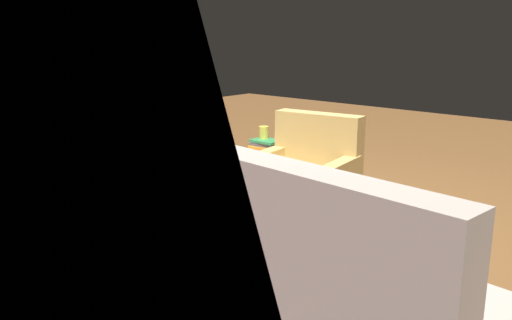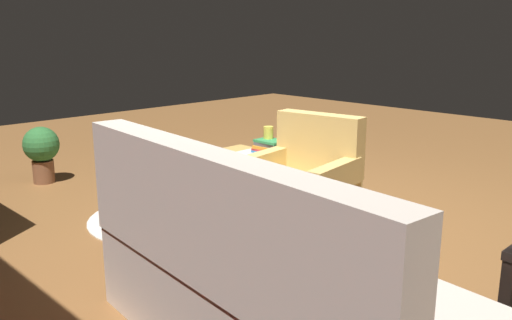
# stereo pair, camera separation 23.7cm
# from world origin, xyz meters

# --- Properties ---
(ground) EXTENTS (12.00, 12.00, 0.00)m
(ground) POSITION_xyz_m (0.00, 0.00, 0.00)
(ground) COLOR brown
(couch) EXTENTS (1.97, 1.03, 1.00)m
(couch) POSITION_xyz_m (-1.10, 1.47, 0.33)
(couch) COLOR beige
(couch) RESTS_ON ground
(armchair) EXTENTS (0.75, 0.77, 0.87)m
(armchair) POSITION_xyz_m (-0.26, 0.26, 0.36)
(armchair) COLOR tan
(armchair) RESTS_ON ground
(laptop_desk) EXTENTS (0.56, 0.44, 0.48)m
(laptop_desk) POSITION_xyz_m (0.04, 0.99, 0.42)
(laptop_desk) COLOR olive
(laptop_desk) RESTS_ON ground
(laptop) EXTENTS (0.36, 0.31, 0.21)m
(laptop) POSITION_xyz_m (0.03, 1.03, 0.53)
(laptop) COLOR silver
(laptop) RESTS_ON laptop_desk
(wicker_hamper) EXTENTS (0.45, 0.45, 0.48)m
(wicker_hamper) POSITION_xyz_m (0.34, -0.03, 0.24)
(wicker_hamper) COLOR brown
(wicker_hamper) RESTS_ON ground
(book_stack_hamper) EXTENTS (0.24, 0.20, 0.11)m
(book_stack_hamper) POSITION_xyz_m (0.35, -0.02, 0.53)
(book_stack_hamper) COLOR #2D72B2
(book_stack_hamper) RESTS_ON wicker_hamper
(yellow_mug) EXTENTS (0.08, 0.08, 0.10)m
(yellow_mug) POSITION_xyz_m (0.39, -0.06, 0.64)
(yellow_mug) COLOR #E5D14C
(yellow_mug) RESTS_ON book_stack_hamper
(tv_remote) EXTENTS (0.07, 0.16, 0.02)m
(tv_remote) POSITION_xyz_m (0.44, -0.11, 0.49)
(tv_remote) COLOR #262628
(tv_remote) RESTS_ON wicker_hamper
(ottoman) EXTENTS (0.40, 0.40, 0.36)m
(ottoman) POSITION_xyz_m (0.96, -0.27, 0.31)
(ottoman) COLOR tan
(ottoman) RESTS_ON ground
(circular_rug) EXTENTS (1.22, 1.22, 0.01)m
(circular_rug) POSITION_xyz_m (0.75, 0.72, 0.01)
(circular_rug) COLOR beige
(circular_rug) RESTS_ON ground
(pet_bowl_steel) EXTENTS (0.20, 0.20, 0.05)m
(pet_bowl_steel) POSITION_xyz_m (2.21, -0.19, 0.03)
(pet_bowl_steel) COLOR silver
(pet_bowl_steel) RESTS_ON ground
(potted_plant) EXTENTS (0.34, 0.34, 0.55)m
(potted_plant) POSITION_xyz_m (2.44, 0.96, 0.33)
(potted_plant) COLOR brown
(potted_plant) RESTS_ON ground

